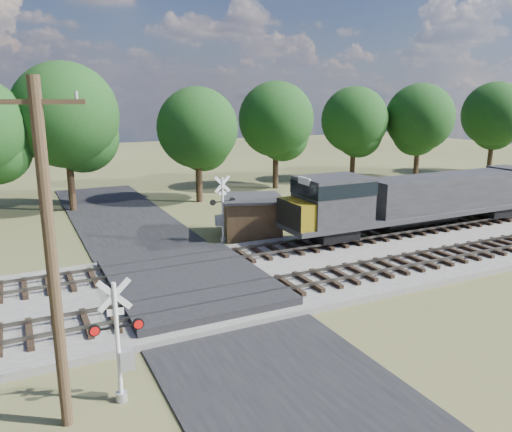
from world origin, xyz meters
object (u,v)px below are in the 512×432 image
crossing_signal_near (121,351)px  equipment_shed (252,216)px  utility_pole (51,253)px  crossing_signal_far (222,215)px

crossing_signal_near → equipment_shed: size_ratio=0.80×
utility_pole → equipment_shed: (12.98, 15.10, -3.64)m
crossing_signal_far → crossing_signal_near: bearing=53.6°
crossing_signal_far → utility_pole: (-10.62, -14.52, 3.21)m
crossing_signal_far → equipment_shed: size_ratio=0.87×
crossing_signal_near → equipment_shed: bearing=57.7°
crossing_signal_near → crossing_signal_far: size_ratio=0.92×
crossing_signal_near → utility_pole: size_ratio=0.41×
crossing_signal_far → utility_pole: 18.27m
crossing_signal_near → crossing_signal_far: crossing_signal_far is taller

